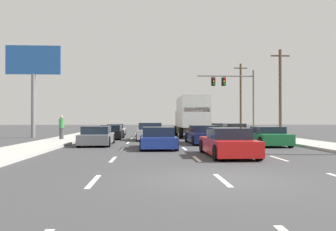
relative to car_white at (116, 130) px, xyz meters
The scene contains 21 objects.
ground_plane 5.37m from the car_white, ahead, with size 140.00×140.00×0.00m, color #3D3D3F.
sidewalk_right 14.86m from the car_white, 23.37° to the right, with size 2.83×80.00×0.14m, color #B2AFA8.
sidewalk_left 6.67m from the car_white, 117.72° to the right, with size 2.83×80.00×0.14m, color #B2AFA8.
lane_markings 6.36m from the car_white, 33.79° to the right, with size 6.94×57.00×0.01m.
car_white is the anchor object (origin of this frame).
car_black 6.10m from the car_white, 87.70° to the right, with size 1.86×4.32×1.16m.
car_gray 13.15m from the car_white, 89.70° to the right, with size 2.01×4.58×1.20m.
car_maroon 3.81m from the car_white, 14.63° to the right, with size 1.95×4.14×1.26m.
car_silver 8.68m from the car_white, 67.35° to the right, with size 2.02×4.44×1.35m.
car_blue 16.24m from the car_white, 76.46° to the right, with size 2.05×4.49×1.20m.
box_truck 8.22m from the car_white, 28.17° to the right, with size 2.57×7.54×3.59m.
car_navy 13.94m from the car_white, 60.31° to the right, with size 2.03×4.72×1.22m.
car_red 21.16m from the car_white, 71.36° to the right, with size 1.93×4.59×1.25m.
car_yellow 10.25m from the car_white, ahead, with size 2.01×4.67×1.21m.
car_orange 12.06m from the car_white, 30.02° to the right, with size 1.92×4.07×1.27m.
car_green 17.49m from the car_white, 52.83° to the right, with size 1.96×4.64×1.17m.
traffic_signal_mast 14.36m from the car_white, 19.89° to the left, with size 6.64×0.69×7.30m.
utility_pole_mid 16.41m from the car_white, ahead, with size 1.80×0.28×8.25m.
utility_pole_far 19.62m from the car_white, 35.51° to the left, with size 1.80×0.28×9.10m.
roadside_billboard 9.54m from the car_white, 150.97° to the right, with size 4.76×0.36×8.13m.
pedestrian_near_corner 9.15m from the car_white, 110.83° to the right, with size 0.38×0.38×1.76m.
Camera 1 is at (-1.95, -9.39, 1.62)m, focal length 37.55 mm.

